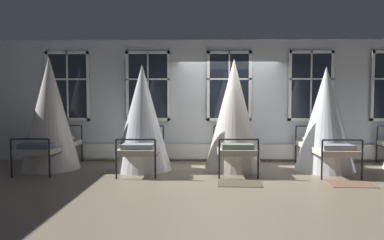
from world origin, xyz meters
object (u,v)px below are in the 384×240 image
Objects in this scene: cot_first at (50,115)px; cot_fourth at (325,120)px; cot_second at (142,119)px; cot_third at (234,116)px.

cot_fourth is (6.08, -0.06, -0.11)m from cot_first.
cot_first is at bearing 89.83° from cot_fourth.
cot_second is at bearing -90.84° from cot_first.
cot_first is 1.10× the size of cot_fourth.
cot_first reaches higher than cot_fourth.
cot_second is at bearing 91.22° from cot_third.
cot_fourth is at bearing -89.93° from cot_first.
cot_third reaches higher than cot_fourth.
cot_second is 2.02m from cot_third.
cot_first is 1.08× the size of cot_second.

